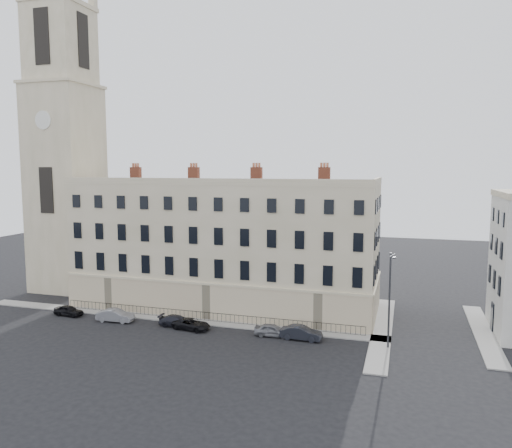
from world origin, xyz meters
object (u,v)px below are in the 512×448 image
object	(u,v)px
car_a	(69,311)
car_c	(177,321)
car_d	(191,324)
car_e	(272,330)
streetlamp	(390,296)
car_f	(301,333)
car_b	(115,315)

from	to	relation	value
car_a	car_c	xyz separation A→B (m)	(13.68, 0.10, -0.01)
car_a	car_d	distance (m)	15.55
car_e	streetlamp	size ratio (longest dim) A/B	0.40
car_a	streetlamp	distance (m)	35.88
car_c	streetlamp	xyz separation A→B (m)	(21.92, -0.36, 4.49)
car_d	car_f	size ratio (longest dim) A/B	0.99
car_b	car_a	bearing A→B (deg)	82.78
car_a	car_c	bearing A→B (deg)	-86.10
car_a	car_c	size ratio (longest dim) A/B	0.86
car_a	car_b	distance (m)	6.38
car_a	car_e	distance (m)	24.25
car_a	car_f	xyz separation A→B (m)	(27.24, -0.12, 0.09)
car_d	car_f	bearing A→B (deg)	-80.27
car_e	car_f	size ratio (longest dim) A/B	0.89
car_b	car_c	xyz separation A→B (m)	(7.31, 0.46, -0.10)
car_d	car_a	bearing A→B (deg)	96.75
car_d	car_e	world-z (taller)	car_e
car_a	car_c	world-z (taller)	car_a
car_d	streetlamp	distance (m)	20.55
car_d	car_f	xyz separation A→B (m)	(11.69, 0.30, 0.11)
car_b	car_c	distance (m)	7.32
car_b	car_e	world-z (taller)	car_b
car_e	streetlamp	world-z (taller)	streetlamp
car_b	car_f	xyz separation A→B (m)	(20.87, 0.24, -0.00)
car_a	streetlamp	world-z (taller)	streetlamp
car_e	car_f	world-z (taller)	car_f
car_a	car_d	world-z (taller)	car_a
car_b	car_d	bearing A→B (deg)	-94.35
car_d	streetlamp	bearing A→B (deg)	-81.27
car_c	car_f	world-z (taller)	car_f
car_a	car_b	size ratio (longest dim) A/B	0.84
car_c	streetlamp	distance (m)	22.38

